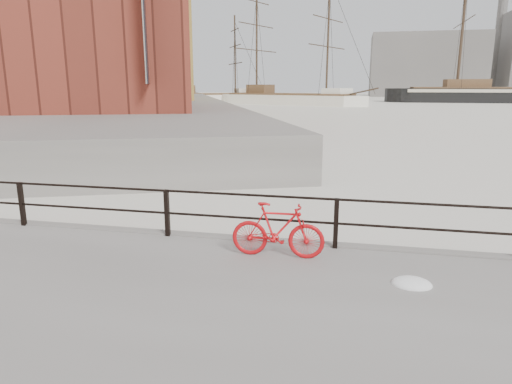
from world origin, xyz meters
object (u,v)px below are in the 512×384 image
at_px(schooner_left, 210,103).
at_px(workboat_near, 29,122).
at_px(bicycle, 278,230).
at_px(schooner_mid, 290,105).
at_px(workboat_far, 118,113).

height_order(schooner_left, workboat_near, schooner_left).
bearing_deg(schooner_left, bicycle, -100.42).
bearing_deg(workboat_near, bicycle, -67.85).
bearing_deg(bicycle, schooner_mid, 96.62).
distance_m(workboat_near, workboat_far, 14.53).
distance_m(bicycle, workboat_far, 53.01).
bearing_deg(workboat_far, schooner_mid, 62.06).
height_order(schooner_mid, schooner_left, schooner_mid).
distance_m(bicycle, schooner_mid, 75.24).
bearing_deg(schooner_left, workboat_near, -122.41).
xyz_separation_m(schooner_left, workboat_far, (-1.38, -33.49, 0.00)).
height_order(schooner_mid, workboat_near, schooner_mid).
relative_size(schooner_mid, schooner_left, 1.41).
height_order(schooner_mid, workboat_far, schooner_mid).
height_order(workboat_near, workboat_far, same).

